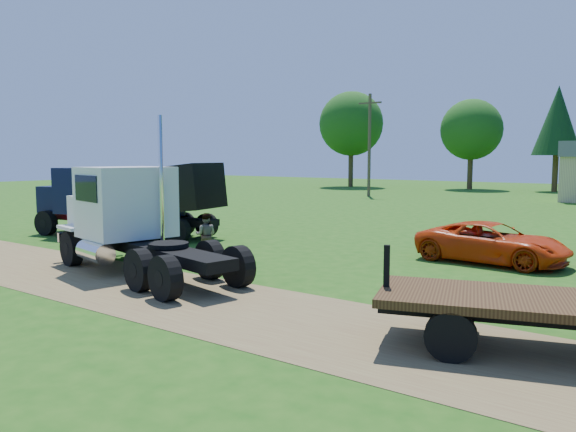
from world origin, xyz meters
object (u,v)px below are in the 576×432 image
Objects in this scene: orange_pickup at (492,243)px; white_semi_tractor at (127,218)px; navy_truck at (101,201)px; black_dump_truck at (148,196)px.

white_semi_tractor is at bearing 135.79° from orange_pickup.
orange_pickup is (16.01, 3.65, -0.87)m from navy_truck.
black_dump_truck is 1.58× the size of orange_pickup.
black_dump_truck is at bearing 147.09° from white_semi_tractor.
black_dump_truck is 14.36m from orange_pickup.
black_dump_truck is at bearing 18.42° from navy_truck.
white_semi_tractor is 7.45m from black_dump_truck.
white_semi_tractor is 11.81m from orange_pickup.
navy_truck is at bearing 106.98° from orange_pickup.
white_semi_tractor reaches higher than black_dump_truck.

